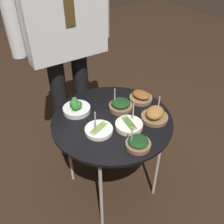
{
  "coord_description": "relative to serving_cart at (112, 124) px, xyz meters",
  "views": [
    {
      "loc": [
        -0.62,
        -0.96,
        1.57
      ],
      "look_at": [
        0.0,
        0.0,
        0.69
      ],
      "focal_mm": 40.0,
      "sensor_mm": 36.0,
      "label": 1
    }
  ],
  "objects": [
    {
      "name": "serving_cart",
      "position": [
        0.0,
        0.0,
        0.0
      ],
      "size": [
        0.72,
        0.72,
        0.64
      ],
      "color": "black",
      "rests_on": "ground_plane"
    },
    {
      "name": "bowl_roast_center",
      "position": [
        0.21,
        -0.14,
        0.07
      ],
      "size": [
        0.16,
        0.16,
        0.13
      ],
      "color": "brown",
      "rests_on": "serving_cart"
    },
    {
      "name": "bowl_asparagus_front_left",
      "position": [
        -0.12,
        -0.06,
        0.05
      ],
      "size": [
        0.16,
        0.16,
        0.17
      ],
      "color": "white",
      "rests_on": "serving_cart"
    },
    {
      "name": "bowl_spinach_mid_right",
      "position": [
        -0.01,
        -0.26,
        0.06
      ],
      "size": [
        0.13,
        0.13,
        0.13
      ],
      "color": "brown",
      "rests_on": "serving_cart"
    },
    {
      "name": "waiter_figure",
      "position": [
        -0.05,
        0.48,
        0.53
      ],
      "size": [
        0.66,
        0.25,
        1.78
      ],
      "color": "black",
      "rests_on": "ground_plane"
    },
    {
      "name": "bowl_roast_back_right",
      "position": [
        0.26,
        0.06,
        0.07
      ],
      "size": [
        0.15,
        0.15,
        0.06
      ],
      "color": "brown",
      "rests_on": "serving_cart"
    },
    {
      "name": "bowl_broccoli_front_right",
      "position": [
        -0.14,
        0.18,
        0.07
      ],
      "size": [
        0.17,
        0.17,
        0.08
      ],
      "color": "silver",
      "rests_on": "serving_cart"
    },
    {
      "name": "bowl_asparagus_far_rim",
      "position": [
        0.04,
        -0.12,
        0.06
      ],
      "size": [
        0.16,
        0.16,
        0.14
      ],
      "color": "silver",
      "rests_on": "serving_cart"
    },
    {
      "name": "bowl_spinach_back_left",
      "position": [
        0.1,
        0.05,
        0.07
      ],
      "size": [
        0.15,
        0.15,
        0.14
      ],
      "color": "brown",
      "rests_on": "serving_cart"
    },
    {
      "name": "ground_plane",
      "position": [
        0.0,
        0.0,
        -0.6
      ],
      "size": [
        8.0,
        8.0,
        0.0
      ],
      "primitive_type": "plane",
      "color": "black"
    }
  ]
}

